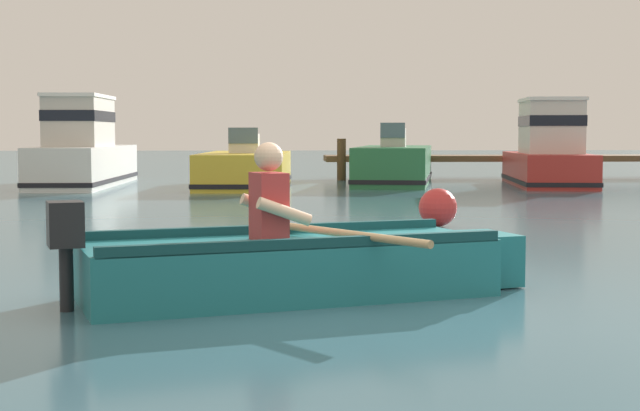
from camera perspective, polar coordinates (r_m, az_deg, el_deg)
ground_plane at (r=6.99m, az=3.92°, el=-5.98°), size 120.00×120.00×0.00m
wooden_dock at (r=26.48m, az=12.02°, el=2.82°), size 10.74×1.57×1.18m
rowboat_with_person at (r=7.27m, az=-1.43°, el=-3.56°), size 3.66×1.99×1.19m
moored_boat_white at (r=22.99m, az=-14.11°, el=3.12°), size 1.69×5.82×2.14m
moored_boat_yellow at (r=21.97m, az=-4.51°, el=2.12°), size 2.23×4.96×1.38m
moored_boat_green at (r=23.28m, az=4.50°, el=2.40°), size 2.64×5.12×1.50m
moored_boat_red at (r=23.01m, az=13.66°, el=3.04°), size 2.20×4.75×2.07m
mooring_buoy at (r=12.76m, az=7.14°, el=-0.12°), size 0.52×0.52×0.52m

